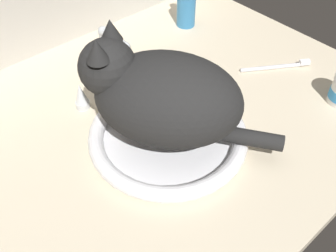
% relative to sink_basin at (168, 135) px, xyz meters
% --- Properties ---
extents(countertop, '(1.21, 0.78, 0.03)m').
position_rel_sink_basin_xyz_m(countertop, '(-0.05, 0.07, -0.03)').
color(countertop, beige).
rests_on(countertop, ground).
extents(backsplash_wall, '(1.21, 0.02, 0.32)m').
position_rel_sink_basin_xyz_m(backsplash_wall, '(-0.05, 0.47, 0.11)').
color(backsplash_wall, beige).
rests_on(backsplash_wall, ground).
extents(sink_basin, '(0.33, 0.33, 0.03)m').
position_rel_sink_basin_xyz_m(sink_basin, '(0.00, 0.00, 0.00)').
color(sink_basin, white).
rests_on(sink_basin, countertop).
extents(faucet, '(0.19, 0.11, 0.17)m').
position_rel_sink_basin_xyz_m(faucet, '(0.00, 0.19, 0.05)').
color(faucet, silver).
rests_on(faucet, countertop).
extents(cat, '(0.33, 0.37, 0.21)m').
position_rel_sink_basin_xyz_m(cat, '(-0.01, 0.02, 0.11)').
color(cat, black).
rests_on(cat, sink_basin).
extents(soap_pump_bottle, '(0.05, 0.05, 0.16)m').
position_rel_sink_basin_xyz_m(soap_pump_bottle, '(0.34, 0.31, 0.04)').
color(soap_pump_bottle, teal).
rests_on(soap_pump_bottle, countertop).
extents(toothbrush, '(0.16, 0.11, 0.02)m').
position_rel_sink_basin_xyz_m(toothbrush, '(0.37, 0.00, -0.01)').
color(toothbrush, silver).
rests_on(toothbrush, countertop).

